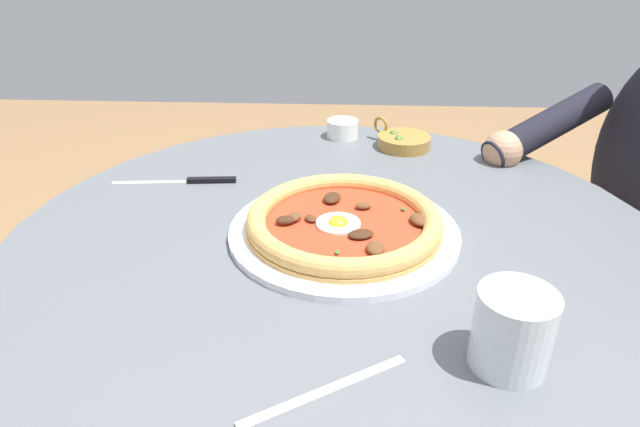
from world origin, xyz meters
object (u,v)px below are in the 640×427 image
steak_knife (193,181)px  ramekin_capers (343,128)px  dining_table (336,332)px  water_glass (512,334)px  pizza_on_plate (344,223)px  olive_pan (403,141)px  fork_utensil (326,391)px

steak_knife → ramekin_capers: 0.33m
dining_table → ramekin_capers: ramekin_capers is taller
water_glass → steak_knife: bearing=46.1°
pizza_on_plate → steak_knife: bearing=58.3°
pizza_on_plate → ramekin_capers: 0.38m
dining_table → ramekin_capers: (0.38, -0.00, 0.19)m
pizza_on_plate → steak_knife: size_ratio=1.55×
olive_pan → ramekin_capers: bearing=66.6°
steak_knife → olive_pan: 0.40m
dining_table → pizza_on_plate: 0.19m
steak_knife → ramekin_capers: bearing=-46.7°
steak_knife → water_glass: bearing=-133.9°
ramekin_capers → fork_utensil: ramekin_capers is taller
steak_knife → olive_pan: size_ratio=1.88×
dining_table → pizza_on_plate: (0.00, -0.01, 0.19)m
pizza_on_plate → olive_pan: bearing=-17.9°
dining_table → olive_pan: 0.40m
water_glass → olive_pan: water_glass is taller
dining_table → fork_utensil: 0.33m
pizza_on_plate → fork_utensil: 0.29m
pizza_on_plate → steak_knife: 0.29m
water_glass → dining_table: bearing=35.1°
steak_knife → olive_pan: (0.18, -0.36, 0.01)m
olive_pan → water_glass: bearing=-174.7°
pizza_on_plate → fork_utensil: bearing=177.4°
dining_table → fork_utensil: size_ratio=5.96×
ramekin_capers → steak_knife: bearing=133.3°
water_glass → olive_pan: bearing=5.3°
ramekin_capers → olive_pan: size_ratio=0.57×
water_glass → fork_utensil: (-0.05, 0.17, -0.03)m
pizza_on_plate → water_glass: (-0.24, -0.16, 0.02)m
steak_knife → fork_utensil: bearing=-151.8°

